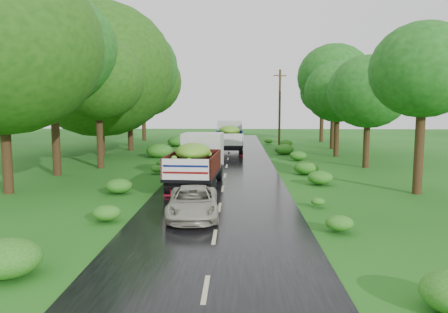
{
  "coord_description": "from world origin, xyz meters",
  "views": [
    {
      "loc": [
        0.72,
        -13.67,
        4.32
      ],
      "look_at": [
        0.07,
        7.66,
        1.7
      ],
      "focal_mm": 35.0,
      "sensor_mm": 36.0,
      "label": 1
    }
  ],
  "objects_px": {
    "truck_far": "(229,135)",
    "truck_near": "(198,158)",
    "car": "(193,202)",
    "utility_pole": "(280,109)"
  },
  "relations": [
    {
      "from": "truck_far",
      "to": "truck_near",
      "type": "bearing_deg",
      "value": -95.36
    },
    {
      "from": "car",
      "to": "truck_far",
      "type": "bearing_deg",
      "value": 83.46
    },
    {
      "from": "truck_near",
      "to": "utility_pole",
      "type": "height_order",
      "value": "utility_pole"
    },
    {
      "from": "truck_near",
      "to": "utility_pole",
      "type": "bearing_deg",
      "value": 75.32
    },
    {
      "from": "truck_near",
      "to": "truck_far",
      "type": "xyz_separation_m",
      "value": [
        1.37,
        15.6,
        0.03
      ]
    },
    {
      "from": "truck_near",
      "to": "utility_pole",
      "type": "xyz_separation_m",
      "value": [
        5.91,
        17.68,
        2.28
      ]
    },
    {
      "from": "truck_near",
      "to": "car",
      "type": "xyz_separation_m",
      "value": [
        0.39,
        -6.31,
        -0.91
      ]
    },
    {
      "from": "truck_far",
      "to": "utility_pole",
      "type": "distance_m",
      "value": 5.47
    },
    {
      "from": "truck_far",
      "to": "utility_pole",
      "type": "bearing_deg",
      "value": 24.37
    },
    {
      "from": "car",
      "to": "utility_pole",
      "type": "xyz_separation_m",
      "value": [
        5.52,
        24.0,
        3.19
      ]
    }
  ]
}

